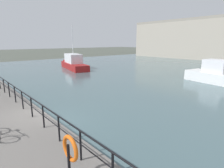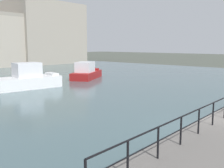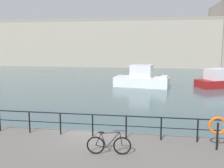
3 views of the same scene
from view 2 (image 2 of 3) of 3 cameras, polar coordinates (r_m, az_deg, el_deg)
name	(u,v)px [view 2 (image 2 of 3)]	position (r m, az deg, el deg)	size (l,w,h in m)	color
ground_plane	(206,132)	(14.72, 19.69, -9.77)	(240.00, 240.00, 0.00)	#4C5147
moored_green_narrowboat	(28,79)	(28.76, -17.66, 0.99)	(6.86, 3.69, 2.66)	white
moored_blue_motorboat	(86,72)	(35.45, -5.58, 2.51)	(6.63, 5.05, 2.26)	maroon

